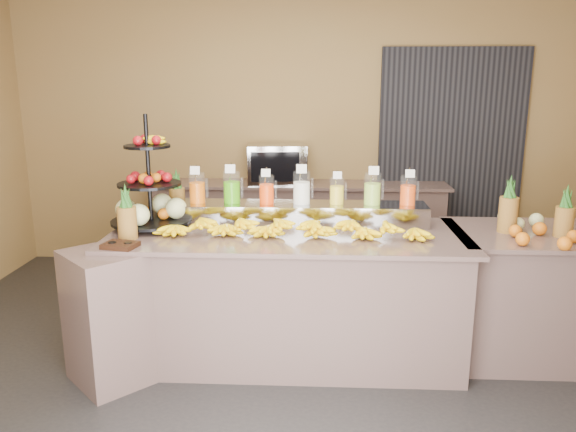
# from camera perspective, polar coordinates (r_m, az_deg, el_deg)

# --- Properties ---
(ground) EXTENTS (6.00, 6.00, 0.00)m
(ground) POSITION_cam_1_polar(r_m,az_deg,el_deg) (4.02, -0.22, -15.78)
(ground) COLOR black
(ground) RESTS_ON ground
(room_envelope) EXTENTS (6.04, 5.02, 2.82)m
(room_envelope) POSITION_cam_1_polar(r_m,az_deg,el_deg) (4.28, 2.89, 12.33)
(room_envelope) COLOR olive
(room_envelope) RESTS_ON ground
(buffet_counter) EXTENTS (2.75, 1.25, 0.93)m
(buffet_counter) POSITION_cam_1_polar(r_m,az_deg,el_deg) (4.06, -1.67, -8.18)
(buffet_counter) COLOR gray
(buffet_counter) RESTS_ON ground
(right_counter) EXTENTS (1.08, 0.88, 0.93)m
(right_counter) POSITION_cam_1_polar(r_m,az_deg,el_deg) (4.44, 22.74, -7.29)
(right_counter) COLOR gray
(right_counter) RESTS_ON ground
(back_ledge) EXTENTS (3.10, 0.55, 0.93)m
(back_ledge) POSITION_cam_1_polar(r_m,az_deg,el_deg) (5.94, 0.94, -1.02)
(back_ledge) COLOR gray
(back_ledge) RESTS_ON ground
(pitcher_tray) EXTENTS (1.85, 0.30, 0.15)m
(pitcher_tray) POSITION_cam_1_polar(r_m,az_deg,el_deg) (4.19, 1.38, 0.27)
(pitcher_tray) COLOR gray
(pitcher_tray) RESTS_ON buffet_counter
(juice_pitcher_orange_a) EXTENTS (0.12, 0.13, 0.29)m
(juice_pitcher_orange_a) POSITION_cam_1_polar(r_m,az_deg,el_deg) (4.24, -9.21, 2.67)
(juice_pitcher_orange_a) COLOR silver
(juice_pitcher_orange_a) RESTS_ON pitcher_tray
(juice_pitcher_green) EXTENTS (0.13, 0.13, 0.31)m
(juice_pitcher_green) POSITION_cam_1_polar(r_m,az_deg,el_deg) (4.20, -5.73, 2.73)
(juice_pitcher_green) COLOR silver
(juice_pitcher_green) RESTS_ON pitcher_tray
(juice_pitcher_orange_b) EXTENTS (0.11, 0.12, 0.28)m
(juice_pitcher_orange_b) POSITION_cam_1_polar(r_m,az_deg,el_deg) (4.17, -2.19, 2.56)
(juice_pitcher_orange_b) COLOR silver
(juice_pitcher_orange_b) RESTS_ON pitcher_tray
(juice_pitcher_milk) EXTENTS (0.13, 0.13, 0.31)m
(juice_pitcher_milk) POSITION_cam_1_polar(r_m,az_deg,el_deg) (4.15, 1.39, 2.70)
(juice_pitcher_milk) COLOR silver
(juice_pitcher_milk) RESTS_ON pitcher_tray
(juice_pitcher_lemon) EXTENTS (0.11, 0.11, 0.26)m
(juice_pitcher_lemon) POSITION_cam_1_polar(r_m,az_deg,el_deg) (4.16, 4.98, 2.41)
(juice_pitcher_lemon) COLOR silver
(juice_pitcher_lemon) RESTS_ON pitcher_tray
(juice_pitcher_lime) EXTENTS (0.13, 0.13, 0.30)m
(juice_pitcher_lime) POSITION_cam_1_polar(r_m,az_deg,el_deg) (4.17, 8.56, 2.56)
(juice_pitcher_lime) COLOR silver
(juice_pitcher_lime) RESTS_ON pitcher_tray
(juice_pitcher_orange_c) EXTENTS (0.12, 0.12, 0.28)m
(juice_pitcher_orange_c) POSITION_cam_1_polar(r_m,az_deg,el_deg) (4.21, 12.08, 2.39)
(juice_pitcher_orange_c) COLOR silver
(juice_pitcher_orange_c) RESTS_ON pitcher_tray
(banana_heap) EXTENTS (1.85, 0.17, 0.15)m
(banana_heap) POSITION_cam_1_polar(r_m,az_deg,el_deg) (3.86, 0.47, -0.94)
(banana_heap) COLOR yellow
(banana_heap) RESTS_ON buffet_counter
(fruit_stand) EXTENTS (0.66, 0.66, 0.81)m
(fruit_stand) POSITION_cam_1_polar(r_m,az_deg,el_deg) (4.17, -13.35, 1.72)
(fruit_stand) COLOR black
(fruit_stand) RESTS_ON buffet_counter
(condiment_caddy) EXTENTS (0.24, 0.20, 0.03)m
(condiment_caddy) POSITION_cam_1_polar(r_m,az_deg,el_deg) (3.75, -16.67, -2.86)
(condiment_caddy) COLOR black
(condiment_caddy) RESTS_ON buffet_counter
(pineapple_left_a) EXTENTS (0.13, 0.13, 0.38)m
(pineapple_left_a) POSITION_cam_1_polar(r_m,az_deg,el_deg) (3.92, -16.04, -0.26)
(pineapple_left_a) COLOR brown
(pineapple_left_a) RESTS_ON buffet_counter
(pineapple_left_b) EXTENTS (0.12, 0.12, 0.39)m
(pineapple_left_b) POSITION_cam_1_polar(r_m,az_deg,el_deg) (4.47, -11.19, 1.74)
(pineapple_left_b) COLOR brown
(pineapple_left_b) RESTS_ON buffet_counter
(right_fruit_pile) EXTENTS (0.47, 0.45, 0.25)m
(right_fruit_pile) POSITION_cam_1_polar(r_m,az_deg,el_deg) (4.14, 24.03, -1.03)
(right_fruit_pile) COLOR brown
(right_fruit_pile) RESTS_ON right_counter
(oven_warmer) EXTENTS (0.64, 0.49, 0.40)m
(oven_warmer) POSITION_cam_1_polar(r_m,az_deg,el_deg) (5.82, -1.16, 5.33)
(oven_warmer) COLOR gray
(oven_warmer) RESTS_ON back_ledge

